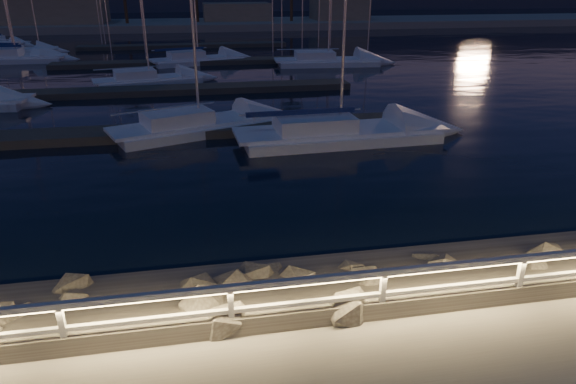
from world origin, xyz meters
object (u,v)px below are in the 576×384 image
at_px(sailboat_l, 325,60).
at_px(sailboat_j, 14,57).
at_px(sailboat_c, 195,124).
at_px(sailboat_g, 147,79).
at_px(sailboat_d, 335,132).
at_px(sailboat_i, 13,50).
at_px(sailboat_n, 13,55).
at_px(sailboat_k, 196,59).
at_px(guard_rail, 172,305).

bearing_deg(sailboat_l, sailboat_j, 170.06).
relative_size(sailboat_c, sailboat_g, 1.12).
distance_m(sailboat_g, sailboat_l, 15.71).
relative_size(sailboat_d, sailboat_i, 1.25).
bearing_deg(sailboat_i, sailboat_j, -78.87).
distance_m(sailboat_c, sailboat_n, 31.47).
distance_m(sailboat_d, sailboat_g, 18.11).
height_order(sailboat_c, sailboat_g, sailboat_c).
xyz_separation_m(sailboat_c, sailboat_g, (-3.10, 12.99, -0.03)).
height_order(sailboat_d, sailboat_k, sailboat_d).
xyz_separation_m(sailboat_g, sailboat_j, (-12.25, 12.84, 0.04)).
height_order(sailboat_c, sailboat_n, sailboat_c).
height_order(sailboat_i, sailboat_j, sailboat_j).
bearing_deg(sailboat_i, sailboat_k, -33.55).
xyz_separation_m(sailboat_d, sailboat_j, (-21.58, 28.37, -0.00)).
xyz_separation_m(sailboat_g, sailboat_l, (14.45, 6.15, 0.03)).
bearing_deg(sailboat_l, sailboat_i, 161.09).
height_order(guard_rail, sailboat_c, sailboat_c).
bearing_deg(sailboat_n, guard_rail, -53.16).
height_order(guard_rail, sailboat_i, sailboat_i).
bearing_deg(sailboat_d, sailboat_l, 74.35).
height_order(guard_rail, sailboat_d, sailboat_d).
bearing_deg(sailboat_i, sailboat_d, -61.23).
bearing_deg(sailboat_d, sailboat_g, 118.66).
relative_size(sailboat_d, sailboat_l, 1.05).
distance_m(sailboat_j, sailboat_n, 1.44).
xyz_separation_m(sailboat_g, sailboat_i, (-13.87, 18.20, 0.05)).
distance_m(sailboat_i, sailboat_n, 4.16).
bearing_deg(sailboat_k, sailboat_c, -107.06).
relative_size(sailboat_g, sailboat_l, 0.83).
bearing_deg(sailboat_k, sailboat_i, 136.35).
bearing_deg(sailboat_d, sailboat_k, 100.89).
xyz_separation_m(guard_rail, sailboat_d, (6.86, 13.69, -0.92)).
bearing_deg(sailboat_c, sailboat_l, 38.71).
xyz_separation_m(sailboat_i, sailboat_l, (28.32, -12.04, -0.02)).
xyz_separation_m(sailboat_k, sailboat_l, (10.89, -2.86, 0.01)).
bearing_deg(sailboat_n, sailboat_l, 1.05).
height_order(sailboat_c, sailboat_j, sailboat_c).
relative_size(sailboat_c, sailboat_k, 1.03).
bearing_deg(sailboat_g, sailboat_j, 120.04).
height_order(guard_rail, sailboat_j, sailboat_j).
bearing_deg(sailboat_d, sailboat_j, 124.90).
distance_m(guard_rail, sailboat_j, 44.57).
bearing_deg(guard_rail, sailboat_d, 63.38).
relative_size(guard_rail, sailboat_n, 3.13).
distance_m(sailboat_c, sailboat_g, 13.35).
bearing_deg(sailboat_j, sailboat_d, -52.01).
bearing_deg(sailboat_g, sailboat_c, -90.17).
distance_m(sailboat_c, sailboat_k, 22.01).
bearing_deg(sailboat_g, sailboat_d, -72.58).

